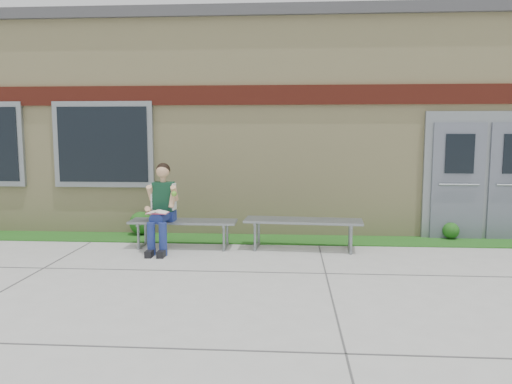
{
  "coord_description": "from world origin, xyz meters",
  "views": [
    {
      "loc": [
        0.5,
        -6.2,
        1.93
      ],
      "look_at": [
        -0.04,
        1.7,
        0.98
      ],
      "focal_mm": 35.0,
      "sensor_mm": 36.0,
      "label": 1
    }
  ],
  "objects": [
    {
      "name": "bench_left",
      "position": [
        -1.28,
        1.92,
        0.36
      ],
      "size": [
        1.79,
        0.51,
        0.46
      ],
      "rotation": [
        0.0,
        0.0,
        -0.01
      ],
      "color": "gray",
      "rests_on": "ground"
    },
    {
      "name": "bench_right",
      "position": [
        0.72,
        1.92,
        0.39
      ],
      "size": [
        1.96,
        0.67,
        0.5
      ],
      "rotation": [
        0.0,
        0.0,
        -0.07
      ],
      "color": "gray",
      "rests_on": "ground"
    },
    {
      "name": "shrub_east",
      "position": [
        3.4,
        2.85,
        0.17
      ],
      "size": [
        0.29,
        0.29,
        0.29
      ],
      "primitive_type": "sphere",
      "color": "#204D14",
      "rests_on": "grass_strip"
    },
    {
      "name": "school_building",
      "position": [
        -0.0,
        5.99,
        2.1
      ],
      "size": [
        16.2,
        6.22,
        4.2
      ],
      "color": "beige",
      "rests_on": "ground"
    },
    {
      "name": "grass_strip",
      "position": [
        0.0,
        2.6,
        0.01
      ],
      "size": [
        16.0,
        0.8,
        0.02
      ],
      "primitive_type": "cube",
      "color": "#204D14",
      "rests_on": "ground"
    },
    {
      "name": "girl",
      "position": [
        -1.59,
        1.7,
        0.74
      ],
      "size": [
        0.52,
        0.87,
        1.43
      ],
      "rotation": [
        0.0,
        0.0,
        -0.02
      ],
      "color": "navy",
      "rests_on": "ground"
    },
    {
      "name": "shrub_mid",
      "position": [
        -2.29,
        2.85,
        0.23
      ],
      "size": [
        0.43,
        0.43,
        0.43
      ],
      "primitive_type": "sphere",
      "color": "#204D14",
      "rests_on": "grass_strip"
    },
    {
      "name": "ground",
      "position": [
        0.0,
        0.0,
        0.0
      ],
      "size": [
        80.0,
        80.0,
        0.0
      ],
      "primitive_type": "plane",
      "color": "#9E9E99",
      "rests_on": "ground"
    }
  ]
}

